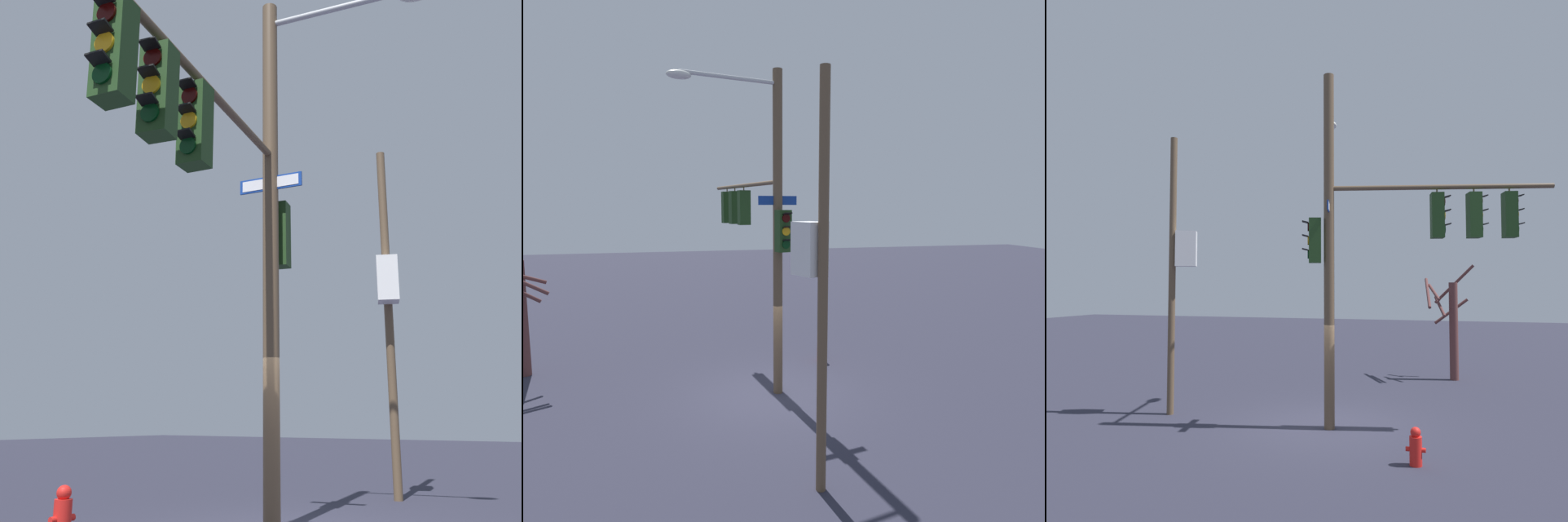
{
  "view_description": "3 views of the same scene",
  "coord_description": "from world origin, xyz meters",
  "views": [
    {
      "loc": [
        -8.0,
        -4.92,
        1.59
      ],
      "look_at": [
        0.11,
        0.62,
        4.14
      ],
      "focal_mm": 41.94,
      "sensor_mm": 36.0,
      "label": 1
    },
    {
      "loc": [
        11.74,
        -2.22,
        5.26
      ],
      "look_at": [
        0.13,
        0.38,
        3.76
      ],
      "focal_mm": 30.97,
      "sensor_mm": 36.0,
      "label": 2
    },
    {
      "loc": [
        -2.98,
        11.98,
        3.42
      ],
      "look_at": [
        0.3,
        0.72,
        4.04
      ],
      "focal_mm": 33.83,
      "sensor_mm": 36.0,
      "label": 3
    }
  ],
  "objects": [
    {
      "name": "fire_hydrant",
      "position": [
        -2.3,
        2.19,
        0.34
      ],
      "size": [
        0.38,
        0.24,
        0.73
      ],
      "color": "red",
      "rests_on": "ground"
    },
    {
      "name": "secondary_pole_assembly",
      "position": [
        4.16,
        0.07,
        4.11
      ],
      "size": [
        0.77,
        0.63,
        7.55
      ],
      "rotation": [
        0.0,
        0.0,
        3.56
      ],
      "color": "brown",
      "rests_on": "ground"
    },
    {
      "name": "main_signal_pole_assembly",
      "position": [
        -1.28,
        -0.11,
        4.95
      ],
      "size": [
        6.09,
        3.37,
        8.74
      ],
      "rotation": [
        0.0,
        0.0,
        3.36
      ],
      "color": "brown",
      "rests_on": "ground"
    }
  ]
}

